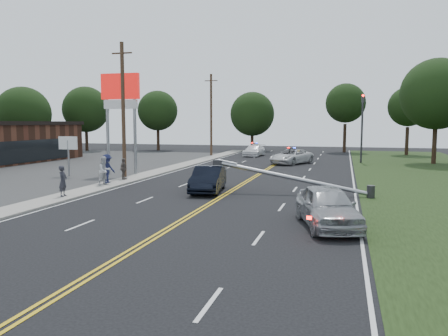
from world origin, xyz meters
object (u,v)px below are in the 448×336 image
(utility_pole_mid, at_px, (123,110))
(bystander_c, at_px, (107,169))
(waiting_sedan, at_px, (327,206))
(crashed_sedan, at_px, (208,179))
(small_sign, at_px, (68,146))
(bystander_d, at_px, (123,169))
(emergency_a, at_px, (291,157))
(bystander_a, at_px, (63,181))
(pylon_sign, at_px, (120,99))
(utility_pole_far, at_px, (211,115))
(traffic_signal, at_px, (362,122))
(bystander_b, at_px, (105,171))
(emergency_b, at_px, (254,150))
(fallen_streetlight, at_px, (300,179))

(utility_pole_mid, height_order, bystander_c, utility_pole_mid)
(waiting_sedan, bearing_deg, crashed_sedan, 119.16)
(small_sign, relative_size, bystander_d, 2.03)
(emergency_a, bearing_deg, bystander_a, -87.14)
(pylon_sign, height_order, bystander_a, pylon_sign)
(utility_pole_far, height_order, emergency_a, utility_pole_far)
(emergency_a, height_order, bystander_d, bystander_d)
(traffic_signal, xyz_separation_m, utility_pole_mid, (-17.50, -18.00, 0.88))
(small_sign, height_order, bystander_c, small_sign)
(utility_pole_far, relative_size, bystander_b, 5.35)
(bystander_c, xyz_separation_m, bystander_d, (0.22, 1.85, -0.20))
(crashed_sedan, distance_m, waiting_sedan, 10.22)
(emergency_b, bearing_deg, utility_pole_far, -154.78)
(fallen_streetlight, relative_size, bystander_c, 4.84)
(small_sign, xyz_separation_m, bystander_b, (5.58, -4.13, -1.28))
(small_sign, bearing_deg, bystander_c, -31.71)
(crashed_sedan, xyz_separation_m, bystander_a, (-7.03, -4.32, 0.20))
(emergency_b, bearing_deg, pylon_sign, -101.77)
(fallen_streetlight, xyz_separation_m, bystander_b, (-12.61, -0.13, 0.14))
(pylon_sign, relative_size, bystander_a, 4.69)
(small_sign, distance_m, crashed_sedan, 13.56)
(pylon_sign, xyz_separation_m, crashed_sedan, (9.24, -6.37, -5.22))
(crashed_sedan, bearing_deg, utility_pole_far, 98.61)
(fallen_streetlight, height_order, emergency_a, fallen_streetlight)
(crashed_sedan, distance_m, emergency_b, 28.44)
(pylon_sign, relative_size, bystander_b, 4.28)
(utility_pole_far, bearing_deg, bystander_c, -89.02)
(utility_pole_far, xyz_separation_m, bystander_c, (0.43, -25.23, -4.00))
(bystander_a, relative_size, bystander_b, 0.91)
(bystander_b, bearing_deg, utility_pole_far, 23.50)
(emergency_a, relative_size, emergency_b, 1.11)
(utility_pole_far, bearing_deg, crashed_sedan, -73.24)
(utility_pole_mid, bearing_deg, crashed_sedan, -28.82)
(utility_pole_far, xyz_separation_m, crashed_sedan, (7.94, -26.37, -4.31))
(pylon_sign, bearing_deg, utility_pole_mid, -56.98)
(small_sign, xyz_separation_m, traffic_signal, (22.30, 18.00, 1.87))
(utility_pole_far, bearing_deg, fallen_streetlight, -62.76)
(emergency_a, distance_m, emergency_b, 10.74)
(traffic_signal, distance_m, crashed_sedan, 24.56)
(utility_pole_mid, relative_size, waiting_sedan, 2.05)
(pylon_sign, distance_m, bystander_b, 8.15)
(emergency_b, relative_size, bystander_b, 2.58)
(crashed_sedan, bearing_deg, utility_pole_mid, 143.03)
(traffic_signal, xyz_separation_m, bystander_a, (-16.59, -26.68, -3.23))
(pylon_sign, distance_m, emergency_b, 23.41)
(emergency_a, bearing_deg, bystander_d, -96.35)
(pylon_sign, height_order, waiting_sedan, pylon_sign)
(small_sign, xyz_separation_m, waiting_sedan, (20.02, -11.54, -1.50))
(small_sign, relative_size, bystander_a, 1.82)
(bystander_a, bearing_deg, utility_pole_mid, -2.76)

